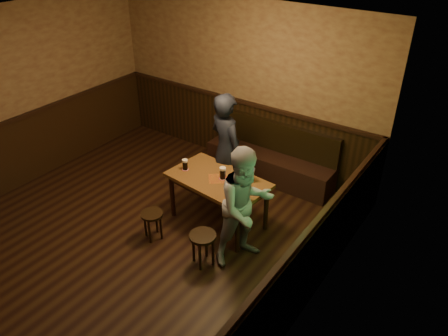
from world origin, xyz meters
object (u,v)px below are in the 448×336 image
object	(u,v)px
laptop	(243,175)
person_grey	(245,207)
bench	(270,161)
stool_left	(152,218)
pub_table	(218,185)
stool_right	(203,241)
pint_left	(185,165)
person_suit	(226,150)
pint_mid	(223,173)
pint_right	(241,189)

from	to	relation	value
laptop	person_grey	xyz separation A→B (m)	(0.42, -0.61, 0.01)
bench	stool_left	world-z (taller)	bench
bench	laptop	distance (m)	1.41
pub_table	stool_right	xyz separation A→B (m)	(0.34, -0.81, -0.27)
bench	pint_left	xyz separation A→B (m)	(-0.52, -1.56, 0.51)
laptop	stool_left	bearing A→B (deg)	-105.60
pub_table	laptop	size ratio (longest dim) A/B	3.91
stool_left	stool_right	distance (m)	0.87
laptop	person_suit	world-z (taller)	person_suit
laptop	person_grey	world-z (taller)	person_grey
pub_table	pint_left	xyz separation A→B (m)	(-0.52, -0.07, 0.18)
bench	pint_mid	world-z (taller)	bench
pub_table	laptop	world-z (taller)	laptop
bench	person_grey	size ratio (longest dim) A/B	1.37
pub_table	stool_left	xyz separation A→B (m)	(-0.53, -0.80, -0.31)
pint_mid	pint_right	world-z (taller)	pint_right
stool_right	person_grey	xyz separation A→B (m)	(0.36, 0.40, 0.43)
person_grey	pint_right	bearing A→B (deg)	69.21
pint_left	laptop	xyz separation A→B (m)	(0.80, 0.27, -0.03)
stool_left	person_suit	distance (m)	1.46
stool_left	stool_right	size ratio (longest dim) A/B	0.90
stool_right	pint_mid	bearing A→B (deg)	109.01
pint_right	laptop	xyz separation A→B (m)	(-0.19, 0.36, -0.03)
stool_left	stool_right	world-z (taller)	stool_right
laptop	person_suit	bearing A→B (deg)	171.16
pub_table	person_grey	bearing A→B (deg)	-24.00
pint_mid	bench	bearing A→B (deg)	92.00
pint_right	person_grey	distance (m)	0.34
stool_left	pint_mid	bearing A→B (deg)	55.33
stool_left	pint_mid	distance (m)	1.13
laptop	person_suit	xyz separation A→B (m)	(-0.50, 0.32, 0.09)
stool_right	person_grey	distance (m)	0.69
stool_left	laptop	bearing A→B (deg)	51.08
person_grey	stool_left	bearing A→B (deg)	134.25
pub_table	person_grey	xyz separation A→B (m)	(0.70, -0.40, 0.16)
pint_right	pint_mid	bearing A→B (deg)	155.21
pub_table	stool_left	size ratio (longest dim) A/B	3.51
stool_left	pint_mid	world-z (taller)	pint_mid
stool_left	laptop	world-z (taller)	laptop
pub_table	pint_left	distance (m)	0.56
stool_left	stool_right	xyz separation A→B (m)	(0.87, -0.01, 0.04)
stool_right	pint_right	world-z (taller)	pint_right
pint_left	person_grey	distance (m)	1.27
stool_left	person_grey	world-z (taller)	person_grey
bench	person_grey	bearing A→B (deg)	-69.70
bench	laptop	size ratio (longest dim) A/B	5.91
stool_right	pint_left	bearing A→B (deg)	139.51
person_suit	pub_table	bearing A→B (deg)	132.25
pub_table	pint_mid	distance (m)	0.20
stool_left	pint_left	world-z (taller)	pint_left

